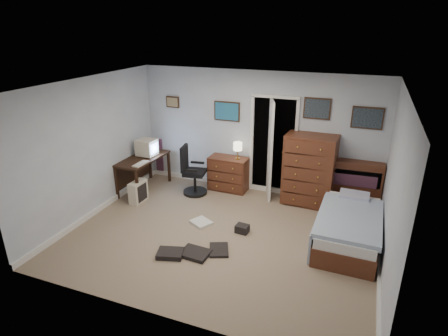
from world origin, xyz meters
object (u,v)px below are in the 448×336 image
Objects in this scene: computer_desk at (140,165)px; office_chair at (192,175)px; tall_dresser at (309,170)px; bed at (348,227)px; low_dresser at (228,174)px.

office_chair is at bearing 12.59° from computer_desk.
tall_dresser is (2.31, 0.42, 0.30)m from office_chair.
computer_desk is at bearing -166.09° from tall_dresser.
computer_desk is 0.92× the size of tall_dresser.
computer_desk is 3.48m from tall_dresser.
office_chair reaches higher than bed.
bed is (4.27, -0.60, -0.28)m from computer_desk.
bed is (3.16, -0.80, -0.12)m from office_chair.
computer_desk is at bearing 173.30° from bed.
bed is at bearing -5.68° from computer_desk.
bed is at bearing -23.67° from office_chair.
tall_dresser is at bearing 0.75° from low_dresser.
office_chair is 3.26m from bed.
computer_desk is at bearing -179.15° from office_chair.
bed is (2.52, -1.25, -0.08)m from low_dresser.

